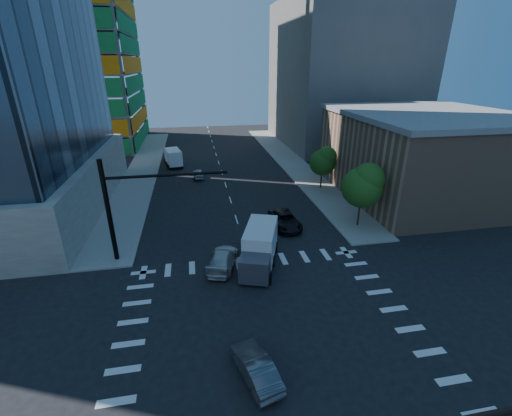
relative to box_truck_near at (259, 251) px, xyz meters
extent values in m
plane|color=black|center=(-0.66, -8.23, -1.45)|extent=(160.00, 160.00, 0.00)
cube|color=silver|center=(-0.66, -8.23, -1.44)|extent=(20.00, 20.00, 0.01)
cube|color=gray|center=(11.84, 31.77, -1.37)|extent=(5.00, 60.00, 0.15)
cube|color=gray|center=(-13.16, 31.77, -1.37)|extent=(5.00, 60.00, 0.15)
cube|color=#17803B|center=(-15.56, 53.77, 23.05)|extent=(0.12, 24.00, 49.00)
cube|color=orange|center=(-28.16, 41.17, 23.05)|extent=(24.00, 0.12, 49.00)
cube|color=tan|center=(24.34, 13.77, 3.55)|extent=(20.00, 22.00, 10.00)
cube|color=slate|center=(24.34, 13.77, 8.85)|extent=(20.50, 22.50, 0.60)
cube|color=#615B57|center=(26.34, 46.77, 12.55)|extent=(24.00, 30.00, 28.00)
cylinder|color=black|center=(-12.16, 3.27, 3.20)|extent=(0.40, 0.40, 9.00)
cylinder|color=black|center=(-7.16, 3.27, 6.10)|extent=(10.00, 0.24, 0.24)
imported|color=black|center=(-6.16, 3.27, 5.00)|extent=(0.16, 0.20, 1.00)
cylinder|color=#382316|center=(11.84, 5.77, -0.16)|extent=(0.20, 0.20, 2.27)
sphere|color=#1E4612|center=(11.84, 5.77, 2.93)|extent=(4.16, 4.16, 4.16)
sphere|color=#337426|center=(12.24, 5.47, 3.90)|extent=(3.25, 3.25, 3.25)
cylinder|color=#382316|center=(12.14, 17.77, -0.33)|extent=(0.20, 0.20, 1.92)
sphere|color=#1E4612|center=(12.14, 17.77, 2.28)|extent=(3.52, 3.52, 3.52)
sphere|color=#337426|center=(12.54, 17.47, 3.10)|extent=(2.75, 2.75, 2.75)
imported|color=black|center=(4.18, 7.06, -0.69)|extent=(2.90, 5.59, 1.50)
imported|color=#B4B4B4|center=(-3.05, 0.52, -0.71)|extent=(3.45, 5.48, 1.48)
imported|color=#929498|center=(-4.37, 25.69, -0.79)|extent=(1.81, 3.96, 1.32)
imported|color=#515256|center=(-2.31, -11.01, -0.75)|extent=(2.55, 4.48, 1.40)
cube|color=silver|center=(0.00, 0.00, 0.49)|extent=(3.98, 5.62, 2.65)
cube|color=#45444D|center=(0.00, 0.00, -0.17)|extent=(2.82, 2.50, 1.94)
cube|color=white|center=(-8.38, 33.41, 0.27)|extent=(3.07, 4.87, 2.35)
cube|color=#45444D|center=(-8.38, 33.41, -0.32)|extent=(2.37, 2.03, 1.72)
camera|label=1|loc=(-4.81, -24.63, 14.64)|focal=24.00mm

